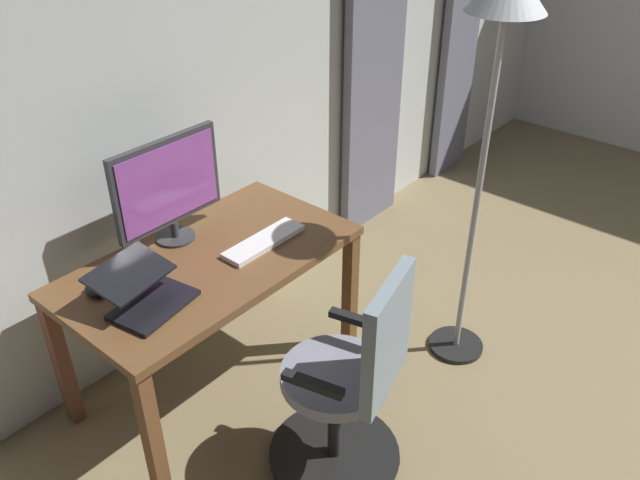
% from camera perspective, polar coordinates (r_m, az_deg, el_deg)
% --- Properties ---
extents(back_room_partition, '(5.81, 0.10, 2.51)m').
position_cam_1_polar(back_room_partition, '(3.77, -1.11, 16.22)').
color(back_room_partition, silver).
rests_on(back_room_partition, ground).
extents(curtain_left_panel, '(0.41, 0.06, 2.17)m').
position_cam_1_polar(curtain_left_panel, '(4.98, 12.31, 17.56)').
color(curtain_left_panel, slate).
rests_on(curtain_left_panel, ground).
extents(curtain_right_panel, '(0.54, 0.06, 2.17)m').
position_cam_1_polar(curtain_right_panel, '(4.12, 4.84, 15.13)').
color(curtain_right_panel, slate).
rests_on(curtain_right_panel, ground).
extents(desk, '(1.30, 0.72, 0.72)m').
position_cam_1_polar(desk, '(2.93, -9.57, -3.08)').
color(desk, brown).
rests_on(desk, ground).
extents(office_chair, '(0.56, 0.56, 1.01)m').
position_cam_1_polar(office_chair, '(2.60, 2.72, -12.83)').
color(office_chair, black).
rests_on(office_chair, ground).
extents(computer_monitor, '(0.55, 0.18, 0.48)m').
position_cam_1_polar(computer_monitor, '(2.91, -13.20, 4.67)').
color(computer_monitor, '#333338').
rests_on(computer_monitor, desk).
extents(computer_keyboard, '(0.42, 0.12, 0.02)m').
position_cam_1_polar(computer_keyboard, '(2.93, -4.95, -0.11)').
color(computer_keyboard, white).
rests_on(computer_keyboard, desk).
extents(laptop, '(0.36, 0.37, 0.15)m').
position_cam_1_polar(laptop, '(2.63, -15.13, -4.52)').
color(laptop, black).
rests_on(laptop, desk).
extents(computer_mouse, '(0.06, 0.10, 0.04)m').
position_cam_1_polar(computer_mouse, '(2.76, -19.22, -4.25)').
color(computer_mouse, black).
rests_on(computer_mouse, desk).
extents(floor_lamp, '(0.32, 0.32, 1.90)m').
position_cam_1_polar(floor_lamp, '(2.77, 15.56, 16.36)').
color(floor_lamp, black).
rests_on(floor_lamp, ground).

